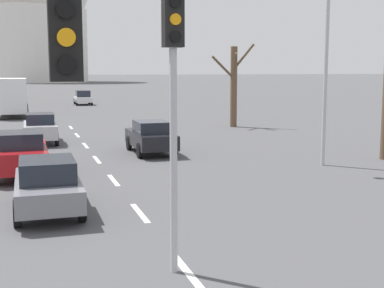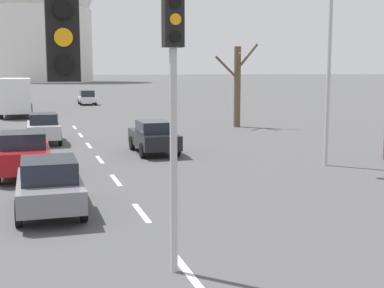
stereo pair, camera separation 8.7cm
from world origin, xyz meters
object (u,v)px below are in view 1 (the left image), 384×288
at_px(sedan_near_right, 83,98).
at_px(sedan_far_left, 40,128).
at_px(sedan_mid_centre, 21,154).
at_px(sedan_near_left, 151,136).
at_px(delivery_truck, 12,96).
at_px(sedan_far_right, 48,185).
at_px(street_lamp_right, 315,45).
at_px(traffic_signal_centre_tall, 173,78).

relative_size(sedan_near_right, sedan_far_left, 0.98).
relative_size(sedan_mid_centre, sedan_far_left, 0.97).
distance_m(sedan_near_left, sedan_mid_centre, 6.91).
xyz_separation_m(sedan_far_left, delivery_truck, (-1.70, 17.28, 0.88)).
xyz_separation_m(sedan_mid_centre, sedan_far_left, (0.90, 8.96, -0.03)).
xyz_separation_m(sedan_near_left, sedan_mid_centre, (-5.67, -3.95, 0.06)).
relative_size(sedan_near_left, sedan_far_right, 1.03).
distance_m(street_lamp_right, sedan_far_left, 14.87).
bearing_deg(traffic_signal_centre_tall, sedan_far_right, 112.36).
height_order(sedan_near_left, sedan_near_right, sedan_near_right).
height_order(traffic_signal_centre_tall, sedan_mid_centre, traffic_signal_centre_tall).
distance_m(sedan_near_left, sedan_far_right, 10.49).
relative_size(sedan_near_left, sedan_mid_centre, 1.05).
height_order(sedan_mid_centre, sedan_far_left, sedan_mid_centre).
bearing_deg(delivery_truck, sedan_far_right, -87.26).
xyz_separation_m(traffic_signal_centre_tall, sedan_mid_centre, (-2.81, 10.43, -2.83)).
bearing_deg(traffic_signal_centre_tall, street_lamp_right, 48.39).
xyz_separation_m(sedan_near_right, sedan_far_right, (-5.56, -44.99, -0.02)).
bearing_deg(street_lamp_right, sedan_near_left, 136.89).
bearing_deg(sedan_far_right, sedan_near_right, 82.96).
distance_m(sedan_near_right, sedan_mid_centre, 40.18).
xyz_separation_m(sedan_far_left, sedan_far_right, (-0.20, -14.26, -0.05)).
xyz_separation_m(traffic_signal_centre_tall, delivery_truck, (-3.62, 36.67, -1.98)).
relative_size(street_lamp_right, sedan_near_left, 1.90).
bearing_deg(sedan_mid_centre, sedan_near_left, 34.82).
xyz_separation_m(sedan_near_left, sedan_far_left, (-4.77, 5.01, 0.04)).
relative_size(traffic_signal_centre_tall, sedan_far_right, 1.35).
relative_size(traffic_signal_centre_tall, sedan_mid_centre, 1.38).
bearing_deg(traffic_signal_centre_tall, sedan_mid_centre, 105.09).
bearing_deg(sedan_far_left, sedan_near_right, 80.11).
height_order(sedan_far_left, sedan_far_right, sedan_far_left).
bearing_deg(sedan_near_right, traffic_signal_centre_tall, -93.93).
bearing_deg(sedan_far_right, sedan_far_left, 89.21).
height_order(sedan_near_left, delivery_truck, delivery_truck).
bearing_deg(sedan_near_left, delivery_truck, 106.20).
height_order(sedan_near_right, sedan_far_right, sedan_near_right).
xyz_separation_m(traffic_signal_centre_tall, sedan_far_left, (-1.91, 19.39, -2.86)).
height_order(sedan_near_right, sedan_mid_centre, sedan_mid_centre).
bearing_deg(sedan_far_right, street_lamp_right, 21.91).
relative_size(traffic_signal_centre_tall, delivery_truck, 0.74).
bearing_deg(sedan_mid_centre, sedan_far_right, -82.45).
relative_size(street_lamp_right, sedan_far_right, 1.96).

